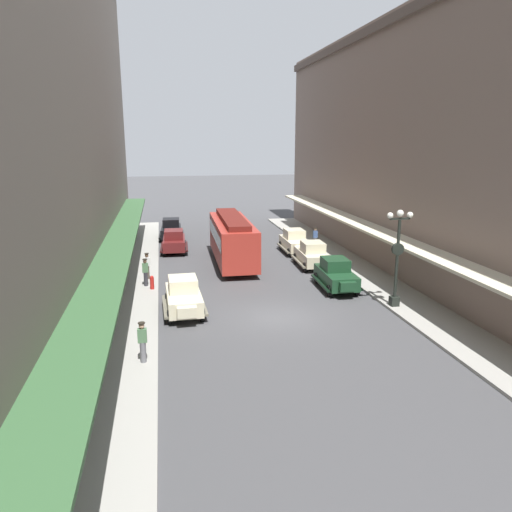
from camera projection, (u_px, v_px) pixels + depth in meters
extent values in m
plane|color=#424244|center=(278.00, 317.00, 24.69)|extent=(200.00, 200.00, 0.00)
cube|color=#99968E|center=(126.00, 327.00, 23.28)|extent=(3.00, 60.00, 0.15)
cube|color=#99968E|center=(414.00, 307.00, 26.06)|extent=(3.00, 60.00, 0.15)
cube|color=slate|center=(37.00, 31.00, 19.73)|extent=(2.50, 60.00, 26.20)
cube|color=#335933|center=(109.00, 268.00, 22.49)|extent=(1.80, 54.00, 0.16)
cube|color=gray|center=(477.00, 149.00, 24.64)|extent=(2.50, 60.00, 16.65)
cube|color=beige|center=(429.00, 253.00, 25.49)|extent=(1.80, 54.00, 0.16)
cube|color=black|center=(171.00, 231.00, 43.86)|extent=(1.88, 3.97, 0.80)
cube|color=black|center=(171.00, 223.00, 43.92)|extent=(1.52, 1.76, 0.70)
cube|color=#8C9EA8|center=(171.00, 223.00, 43.92)|extent=(1.44, 1.73, 0.42)
cube|color=black|center=(171.00, 235.00, 41.79)|extent=(0.95, 0.40, 0.52)
cube|color=black|center=(182.00, 234.00, 44.06)|extent=(0.40, 3.52, 0.12)
cube|color=black|center=(161.00, 235.00, 43.80)|extent=(0.40, 3.52, 0.12)
cylinder|color=black|center=(180.00, 238.00, 42.75)|extent=(0.25, 0.69, 0.68)
cylinder|color=black|center=(162.00, 239.00, 42.52)|extent=(0.25, 0.69, 0.68)
cylinder|color=black|center=(181.00, 233.00, 45.38)|extent=(0.25, 0.69, 0.68)
cylinder|color=black|center=(163.00, 233.00, 45.15)|extent=(0.25, 0.69, 0.68)
cube|color=beige|center=(312.00, 257.00, 34.36)|extent=(1.83, 3.95, 0.80)
cube|color=beige|center=(313.00, 247.00, 33.94)|extent=(1.49, 1.75, 0.70)
cube|color=#8C9EA8|center=(313.00, 247.00, 33.94)|extent=(1.42, 1.71, 0.42)
cube|color=beige|center=(304.00, 249.00, 36.39)|extent=(0.95, 0.39, 0.52)
cube|color=#6D6856|center=(298.00, 261.00, 34.29)|extent=(0.35, 3.52, 0.12)
cube|color=#6D6856|center=(324.00, 260.00, 34.58)|extent=(0.35, 3.52, 0.12)
cylinder|color=black|center=(296.00, 258.00, 35.64)|extent=(0.24, 0.69, 0.68)
cylinder|color=black|center=(317.00, 257.00, 35.89)|extent=(0.24, 0.69, 0.68)
cylinder|color=black|center=(305.00, 267.00, 33.02)|extent=(0.24, 0.69, 0.68)
cylinder|color=black|center=(328.00, 266.00, 33.27)|extent=(0.24, 0.69, 0.68)
cube|color=beige|center=(184.00, 299.00, 25.17)|extent=(1.79, 3.94, 0.80)
cube|color=beige|center=(183.00, 284.00, 25.23)|extent=(1.48, 1.73, 0.70)
cube|color=#8C9EA8|center=(183.00, 284.00, 25.23)|extent=(1.41, 1.70, 0.42)
cube|color=beige|center=(187.00, 312.00, 23.14)|extent=(0.94, 0.38, 0.52)
cube|color=#6D6856|center=(202.00, 304.00, 25.44)|extent=(0.33, 3.51, 0.12)
cube|color=#6D6856|center=(165.00, 307.00, 25.05)|extent=(0.33, 3.51, 0.12)
cylinder|color=black|center=(202.00, 315.00, 24.14)|extent=(0.24, 0.69, 0.68)
cylinder|color=black|center=(169.00, 317.00, 23.80)|extent=(0.24, 0.69, 0.68)
cylinder|color=black|center=(197.00, 298.00, 26.73)|extent=(0.24, 0.69, 0.68)
cylinder|color=black|center=(167.00, 300.00, 26.39)|extent=(0.24, 0.69, 0.68)
cube|color=#591919|center=(174.00, 243.00, 38.87)|extent=(1.86, 3.97, 0.80)
cube|color=#591919|center=(174.00, 234.00, 38.45)|extent=(1.51, 1.76, 0.70)
cube|color=#8C9EA8|center=(174.00, 234.00, 38.45)|extent=(1.43, 1.72, 0.42)
cube|color=#591919|center=(174.00, 237.00, 40.90)|extent=(0.95, 0.40, 0.52)
cube|color=black|center=(162.00, 247.00, 38.80)|extent=(0.38, 3.52, 0.12)
cube|color=black|center=(186.00, 246.00, 39.08)|extent=(0.38, 3.52, 0.12)
cylinder|color=black|center=(165.00, 245.00, 40.15)|extent=(0.25, 0.69, 0.68)
cylinder|color=black|center=(184.00, 244.00, 40.39)|extent=(0.25, 0.69, 0.68)
cylinder|color=black|center=(164.00, 252.00, 37.53)|extent=(0.25, 0.69, 0.68)
cylinder|color=black|center=(185.00, 251.00, 37.76)|extent=(0.25, 0.69, 0.68)
cube|color=beige|center=(295.00, 244.00, 38.64)|extent=(1.71, 3.90, 0.80)
cube|color=beige|center=(294.00, 234.00, 38.71)|extent=(1.44, 1.70, 0.70)
cube|color=#8C9EA8|center=(294.00, 234.00, 38.71)|extent=(1.37, 1.67, 0.42)
cube|color=beige|center=(302.00, 249.00, 36.60)|extent=(0.94, 0.36, 0.52)
cube|color=#6D6856|center=(306.00, 247.00, 38.89)|extent=(0.25, 3.51, 0.12)
cube|color=#6D6856|center=(283.00, 248.00, 38.55)|extent=(0.25, 3.51, 0.12)
cylinder|color=black|center=(310.00, 252.00, 37.58)|extent=(0.22, 0.68, 0.68)
cylinder|color=black|center=(289.00, 253.00, 37.29)|extent=(0.22, 0.68, 0.68)
cylinder|color=black|center=(300.00, 245.00, 40.19)|extent=(0.22, 0.68, 0.68)
cylinder|color=black|center=(281.00, 245.00, 39.89)|extent=(0.22, 0.68, 0.68)
cube|color=#193D23|center=(336.00, 277.00, 29.24)|extent=(1.85, 3.96, 0.80)
cube|color=#193D23|center=(335.00, 264.00, 29.31)|extent=(1.51, 1.76, 0.70)
cube|color=#8C9EA8|center=(335.00, 264.00, 29.31)|extent=(1.43, 1.72, 0.42)
cube|color=#193D23|center=(348.00, 287.00, 27.18)|extent=(0.95, 0.40, 0.52)
cube|color=black|center=(351.00, 282.00, 29.46)|extent=(0.38, 3.52, 0.12)
cube|color=black|center=(321.00, 283.00, 29.18)|extent=(0.38, 3.52, 0.12)
cylinder|color=black|center=(356.00, 290.00, 28.14)|extent=(0.25, 0.69, 0.68)
cylinder|color=black|center=(330.00, 291.00, 27.91)|extent=(0.25, 0.69, 0.68)
cylinder|color=black|center=(341.00, 277.00, 30.77)|extent=(0.25, 0.69, 0.68)
cylinder|color=black|center=(317.00, 278.00, 30.53)|extent=(0.25, 0.69, 0.68)
cube|color=#A52D23|center=(232.00, 240.00, 35.09)|extent=(2.71, 9.65, 2.70)
cube|color=#5B1913|center=(232.00, 219.00, 34.73)|extent=(1.69, 8.67, 0.36)
cube|color=#8C9EA8|center=(232.00, 233.00, 34.98)|extent=(2.72, 8.89, 0.95)
cube|color=black|center=(228.00, 252.00, 38.21)|extent=(2.03, 1.24, 0.40)
cube|color=black|center=(238.00, 271.00, 32.69)|extent=(2.03, 1.24, 0.40)
cube|color=black|center=(394.00, 301.00, 25.96)|extent=(0.44, 0.44, 0.50)
cylinder|color=black|center=(397.00, 258.00, 25.41)|extent=(0.16, 0.16, 4.20)
cube|color=black|center=(400.00, 219.00, 24.92)|extent=(1.10, 0.10, 0.10)
sphere|color=white|center=(390.00, 216.00, 24.78)|extent=(0.32, 0.32, 0.32)
sphere|color=white|center=(410.00, 215.00, 24.98)|extent=(0.32, 0.32, 0.32)
sphere|color=white|center=(400.00, 213.00, 24.85)|extent=(0.36, 0.36, 0.36)
cylinder|color=black|center=(398.00, 249.00, 25.29)|extent=(0.64, 0.18, 0.64)
cylinder|color=silver|center=(397.00, 249.00, 25.39)|extent=(0.56, 0.02, 0.56)
cylinder|color=#B21E19|center=(152.00, 283.00, 28.81)|extent=(0.24, 0.24, 0.70)
sphere|color=#B21E19|center=(152.00, 277.00, 28.73)|extent=(0.20, 0.20, 0.20)
cylinder|color=slate|center=(315.00, 243.00, 39.79)|extent=(0.24, 0.24, 0.85)
cube|color=#3F598C|center=(315.00, 234.00, 39.63)|extent=(0.36, 0.22, 0.56)
sphere|color=tan|center=(315.00, 229.00, 39.54)|extent=(0.22, 0.22, 0.22)
cylinder|color=black|center=(315.00, 228.00, 39.51)|extent=(0.28, 0.28, 0.04)
cylinder|color=slate|center=(143.00, 352.00, 19.33)|extent=(0.24, 0.24, 0.85)
cube|color=#4C724C|center=(142.00, 335.00, 19.17)|extent=(0.36, 0.22, 0.56)
sphere|color=tan|center=(142.00, 326.00, 19.08)|extent=(0.22, 0.22, 0.22)
cylinder|color=black|center=(141.00, 323.00, 19.05)|extent=(0.28, 0.28, 0.04)
cylinder|color=#2D2D33|center=(146.00, 279.00, 29.44)|extent=(0.24, 0.24, 0.85)
cube|color=#4C724C|center=(145.00, 268.00, 29.27)|extent=(0.36, 0.22, 0.56)
sphere|color=brown|center=(145.00, 261.00, 29.18)|extent=(0.22, 0.22, 0.22)
cylinder|color=black|center=(145.00, 259.00, 29.15)|extent=(0.28, 0.28, 0.04)
cylinder|color=#4C4238|center=(148.00, 272.00, 30.91)|extent=(0.24, 0.24, 0.85)
cube|color=white|center=(147.00, 262.00, 30.74)|extent=(0.36, 0.22, 0.56)
sphere|color=brown|center=(147.00, 255.00, 30.65)|extent=(0.22, 0.22, 0.22)
cylinder|color=black|center=(147.00, 254.00, 30.62)|extent=(0.28, 0.28, 0.04)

